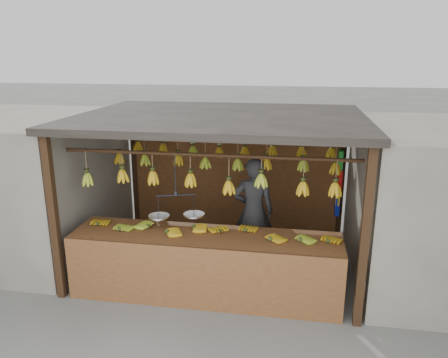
# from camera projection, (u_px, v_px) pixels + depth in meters

# --- Properties ---
(ground) EXTENTS (80.00, 80.00, 0.00)m
(ground) POSITION_uv_depth(u_px,v_px,m) (221.00, 259.00, 7.24)
(ground) COLOR #5B5B57
(stall) EXTENTS (4.30, 3.30, 2.40)m
(stall) POSITION_uv_depth(u_px,v_px,m) (224.00, 138.00, 7.01)
(stall) COLOR black
(stall) RESTS_ON ground
(neighbor_left) EXTENTS (3.00, 3.00, 2.30)m
(neighbor_left) POSITION_uv_depth(u_px,v_px,m) (15.00, 182.00, 7.50)
(neighbor_left) COLOR slate
(neighbor_left) RESTS_ON ground
(counter) EXTENTS (3.70, 0.84, 0.96)m
(counter) POSITION_uv_depth(u_px,v_px,m) (204.00, 251.00, 5.88)
(counter) COLOR brown
(counter) RESTS_ON ground
(hanging_bananas) EXTENTS (3.64, 2.22, 0.39)m
(hanging_bananas) POSITION_uv_depth(u_px,v_px,m) (221.00, 164.00, 6.79)
(hanging_bananas) COLOR #92A523
(hanging_bananas) RESTS_ON ground
(balance_scale) EXTENTS (0.75, 0.43, 0.89)m
(balance_scale) POSITION_uv_depth(u_px,v_px,m) (176.00, 212.00, 6.04)
(balance_scale) COLOR black
(balance_scale) RESTS_ON ground
(vendor) EXTENTS (0.68, 0.48, 1.76)m
(vendor) POSITION_uv_depth(u_px,v_px,m) (253.00, 212.00, 6.89)
(vendor) COLOR #262628
(vendor) RESTS_ON ground
(bag_bundles) EXTENTS (0.08, 0.26, 1.21)m
(bag_bundles) POSITION_uv_depth(u_px,v_px,m) (339.00, 185.00, 7.94)
(bag_bundles) COLOR #199926
(bag_bundles) RESTS_ON ground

